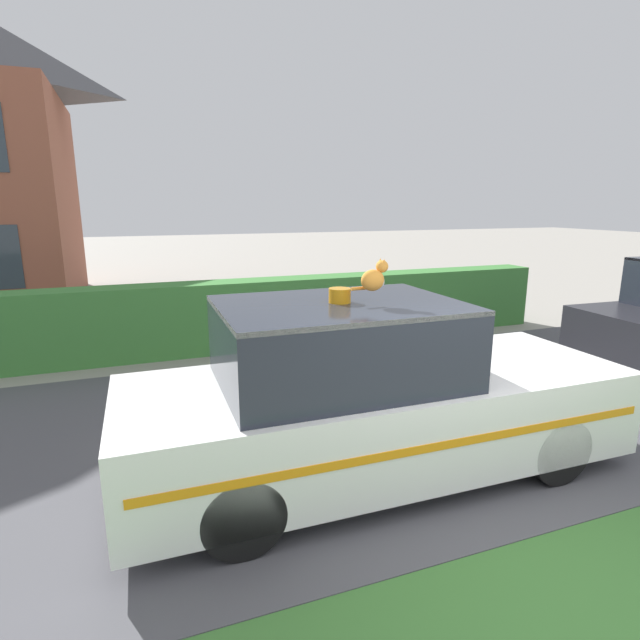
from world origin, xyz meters
TOP-DOWN VIEW (x-y plane):
  - ground_plane at (0.00, 0.00)m, footprint 80.00×80.00m
  - road_strip at (0.00, 3.13)m, footprint 28.00×5.01m
  - lawn_verge at (0.00, -0.23)m, footprint 28.00×1.71m
  - garden_hedge at (-0.40, 6.43)m, footprint 11.17×0.60m
  - police_car at (-0.51, 1.91)m, footprint 4.60×1.69m
  - cat at (-0.59, 1.70)m, footprint 0.30×0.17m

SIDE VIEW (x-z plane):
  - ground_plane at x=0.00m, z-range 0.00..0.00m
  - lawn_verge at x=0.00m, z-range 0.00..0.01m
  - road_strip at x=0.00m, z-range 0.00..0.01m
  - garden_hedge at x=-0.40m, z-range 0.00..1.19m
  - police_car at x=-0.51m, z-range -0.12..1.64m
  - cat at x=-0.59m, z-range 1.75..2.01m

